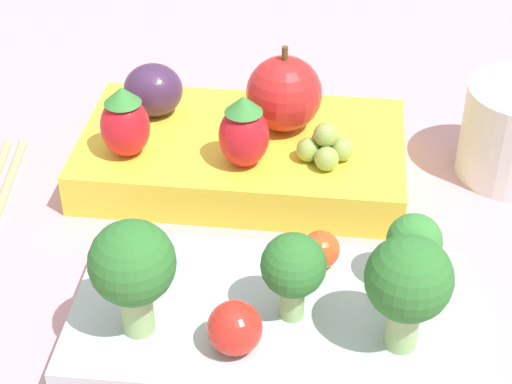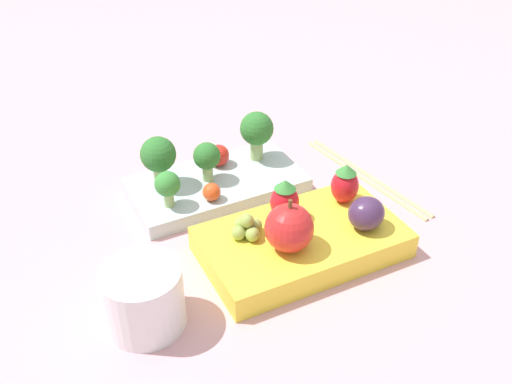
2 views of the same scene
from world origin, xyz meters
name	(u,v)px [view 1 (image 1 of 2)]	position (x,y,z in m)	size (l,w,h in m)	color
ground_plane	(255,247)	(0.00, 0.00, 0.00)	(4.00, 4.00, 0.00)	#C6939E
bento_box_savoury	(273,323)	(-0.01, 0.07, 0.01)	(0.22, 0.13, 0.02)	silver
bento_box_fruit	(242,155)	(0.01, -0.08, 0.01)	(0.22, 0.15, 0.03)	yellow
broccoli_floret_0	(132,267)	(0.06, 0.08, 0.06)	(0.04, 0.04, 0.06)	#93B770
broccoli_floret_1	(408,283)	(-0.07, 0.10, 0.06)	(0.04, 0.04, 0.06)	#93B770
broccoli_floret_2	(414,244)	(-0.08, 0.05, 0.05)	(0.03, 0.03, 0.04)	#93B770
broccoli_floret_3	(293,268)	(-0.02, 0.07, 0.05)	(0.03, 0.03, 0.05)	#93B770
cherry_tomato_0	(235,328)	(0.01, 0.10, 0.03)	(0.03, 0.03, 0.03)	red
cherry_tomato_1	(320,250)	(-0.03, 0.04, 0.03)	(0.02, 0.02, 0.02)	#DB4C1E
apple	(284,94)	(-0.02, -0.09, 0.05)	(0.05, 0.05, 0.06)	red
strawberry_0	(244,132)	(0.01, -0.05, 0.05)	(0.03, 0.03, 0.05)	red
strawberry_1	(125,122)	(0.08, -0.06, 0.05)	(0.03, 0.03, 0.05)	red
plum	(153,90)	(0.06, -0.11, 0.05)	(0.04, 0.04, 0.03)	#42284C
grape_cluster	(325,147)	(-0.04, -0.05, 0.04)	(0.03, 0.03, 0.03)	#8EA84C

